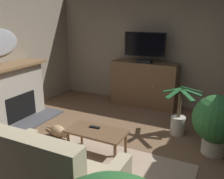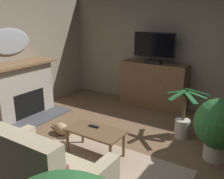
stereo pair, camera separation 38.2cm
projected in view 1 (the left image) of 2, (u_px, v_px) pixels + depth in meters
name	position (u px, v px, depth m)	size (l,w,h in m)	color
ground_plane	(103.00, 162.00, 3.73)	(5.83, 6.21, 0.04)	brown
wall_back	(160.00, 49.00, 5.78)	(5.83, 0.10, 2.65)	gray
rug_central	(98.00, 179.00, 3.30)	(2.35, 1.80, 0.01)	tan
fireplace	(13.00, 94.00, 5.00)	(0.90, 1.53, 1.17)	#4C4C51
tv_cabinet	(144.00, 85.00, 5.83)	(1.54, 0.47, 1.06)	#4A3523
television	(145.00, 47.00, 5.52)	(0.95, 0.20, 0.68)	black
coffee_table	(97.00, 134.00, 3.74)	(0.91, 0.48, 0.43)	brown
tv_remote	(95.00, 127.00, 3.82)	(0.17, 0.05, 0.02)	black
potted_plant_tall_palm_by_window	(179.00, 120.00, 4.48)	(0.66, 0.78, 0.91)	beige
potted_plant_on_hearth_side	(217.00, 121.00, 3.77)	(0.74, 0.74, 0.95)	beige
cat	(59.00, 132.00, 4.39)	(0.66, 0.31, 0.23)	tan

